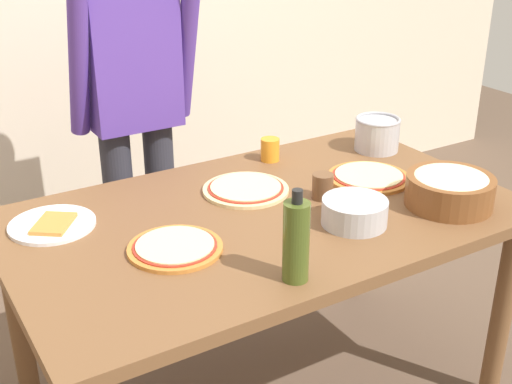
% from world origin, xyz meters
% --- Properties ---
extents(dining_table, '(1.60, 0.96, 0.76)m').
position_xyz_m(dining_table, '(0.00, 0.00, 0.67)').
color(dining_table, brown).
rests_on(dining_table, ground).
extents(person_cook, '(0.49, 0.25, 1.62)m').
position_xyz_m(person_cook, '(-0.12, 0.76, 0.94)').
color(person_cook, '#2D2D38').
rests_on(person_cook, ground).
extents(pizza_raw_on_board, '(0.29, 0.29, 0.02)m').
position_xyz_m(pizza_raw_on_board, '(0.03, 0.17, 0.77)').
color(pizza_raw_on_board, beige).
rests_on(pizza_raw_on_board, dining_table).
extents(pizza_cooked_on_tray, '(0.27, 0.27, 0.02)m').
position_xyz_m(pizza_cooked_on_tray, '(-0.34, -0.08, 0.77)').
color(pizza_cooked_on_tray, '#C67A33').
rests_on(pizza_cooked_on_tray, dining_table).
extents(pizza_second_cooked, '(0.29, 0.29, 0.02)m').
position_xyz_m(pizza_second_cooked, '(0.45, 0.03, 0.77)').
color(pizza_second_cooked, '#C67A33').
rests_on(pizza_second_cooked, dining_table).
extents(plate_with_slice, '(0.26, 0.26, 0.02)m').
position_xyz_m(plate_with_slice, '(-0.60, 0.25, 0.77)').
color(plate_with_slice, white).
rests_on(plate_with_slice, dining_table).
extents(popcorn_bowl, '(0.28, 0.28, 0.11)m').
position_xyz_m(popcorn_bowl, '(0.53, -0.26, 0.82)').
color(popcorn_bowl, brown).
rests_on(popcorn_bowl, dining_table).
extents(mixing_bowl_steel, '(0.20, 0.20, 0.08)m').
position_xyz_m(mixing_bowl_steel, '(0.19, -0.21, 0.80)').
color(mixing_bowl_steel, '#B7B7BC').
rests_on(mixing_bowl_steel, dining_table).
extents(olive_oil_bottle, '(0.07, 0.07, 0.26)m').
position_xyz_m(olive_oil_bottle, '(-0.14, -0.38, 0.87)').
color(olive_oil_bottle, '#47561E').
rests_on(olive_oil_bottle, dining_table).
extents(steel_pot, '(0.17, 0.17, 0.13)m').
position_xyz_m(steel_pot, '(0.67, 0.24, 0.83)').
color(steel_pot, '#B7B7BC').
rests_on(steel_pot, dining_table).
extents(cup_orange, '(0.07, 0.07, 0.08)m').
position_xyz_m(cup_orange, '(0.25, 0.36, 0.80)').
color(cup_orange, orange).
rests_on(cup_orange, dining_table).
extents(cup_small_brown, '(0.07, 0.07, 0.08)m').
position_xyz_m(cup_small_brown, '(0.22, -0.01, 0.80)').
color(cup_small_brown, brown).
rests_on(cup_small_brown, dining_table).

